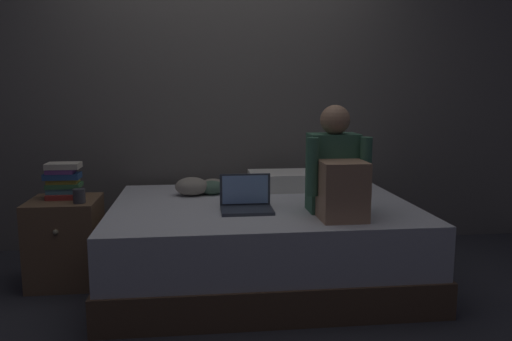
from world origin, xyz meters
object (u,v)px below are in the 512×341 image
object	(u,v)px
book_stack	(63,181)
clothes_pile	(202,186)
nightstand	(66,241)
bed	(262,242)
pillow	(287,181)
laptop	(246,202)
person_sitting	(337,173)
mug	(79,196)

from	to	relation	value
book_stack	clothes_pile	bearing A→B (deg)	11.04
nightstand	clothes_pile	size ratio (longest dim) A/B	1.56
bed	clothes_pile	bearing A→B (deg)	140.65
pillow	laptop	bearing A→B (deg)	-119.68
book_stack	bed	bearing A→B (deg)	-6.36
person_sitting	laptop	distance (m)	0.59
bed	mug	bearing A→B (deg)	-179.05
nightstand	pillow	bearing A→B (deg)	12.72
nightstand	laptop	bearing A→B (deg)	-14.55
pillow	mug	size ratio (longest dim) A/B	6.22
person_sitting	book_stack	bearing A→B (deg)	163.38
pillow	clothes_pile	bearing A→B (deg)	-168.78
person_sitting	pillow	size ratio (longest dim) A/B	1.17
clothes_pile	book_stack	bearing A→B (deg)	-168.96
laptop	pillow	world-z (taller)	laptop
bed	person_sitting	size ratio (longest dim) A/B	3.05
pillow	book_stack	distance (m)	1.58
person_sitting	nightstand	bearing A→B (deg)	164.74
person_sitting	pillow	world-z (taller)	person_sitting
book_stack	clothes_pile	distance (m)	0.93
nightstand	laptop	world-z (taller)	laptop
bed	nightstand	bearing A→B (deg)	175.58
book_stack	clothes_pile	world-z (taller)	book_stack
book_stack	mug	bearing A→B (deg)	-50.96
clothes_pile	nightstand	bearing A→B (deg)	-166.22
person_sitting	mug	size ratio (longest dim) A/B	7.28
nightstand	mug	world-z (taller)	mug
clothes_pile	laptop	bearing A→B (deg)	-62.98
nightstand	pillow	world-z (taller)	pillow
mug	book_stack	bearing A→B (deg)	129.04
laptop	nightstand	bearing A→B (deg)	165.45
laptop	mug	xyz separation A→B (m)	(-1.05, 0.19, 0.02)
laptop	book_stack	bearing A→B (deg)	163.48
mug	nightstand	bearing A→B (deg)	137.31
laptop	mug	size ratio (longest dim) A/B	3.56
laptop	clothes_pile	distance (m)	0.59
bed	nightstand	world-z (taller)	nightstand
pillow	mug	distance (m)	1.49
mug	clothes_pile	xyz separation A→B (m)	(0.78, 0.34, -0.02)
bed	laptop	world-z (taller)	laptop
nightstand	mug	size ratio (longest dim) A/B	6.31
pillow	mug	bearing A→B (deg)	-161.69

